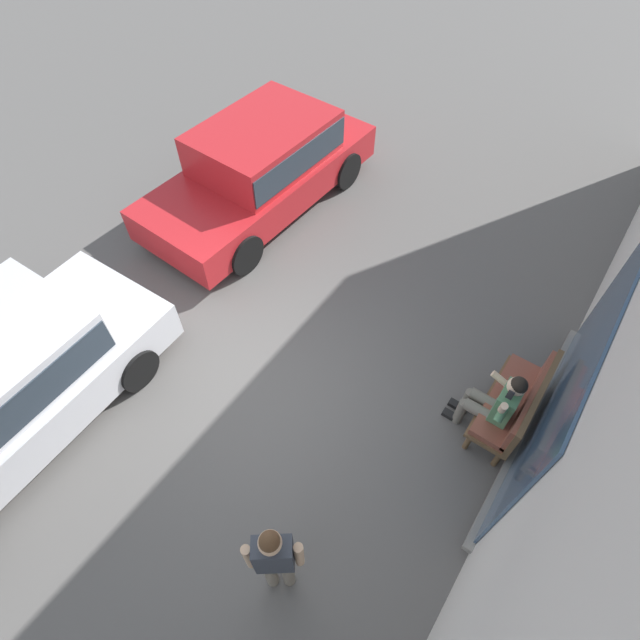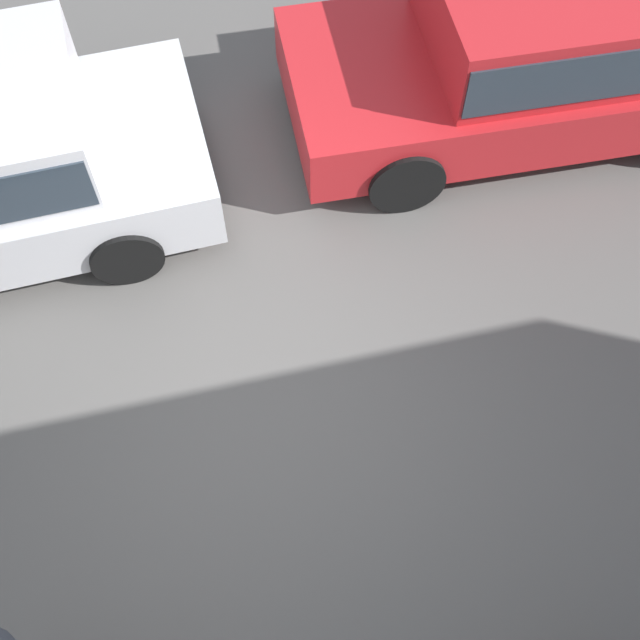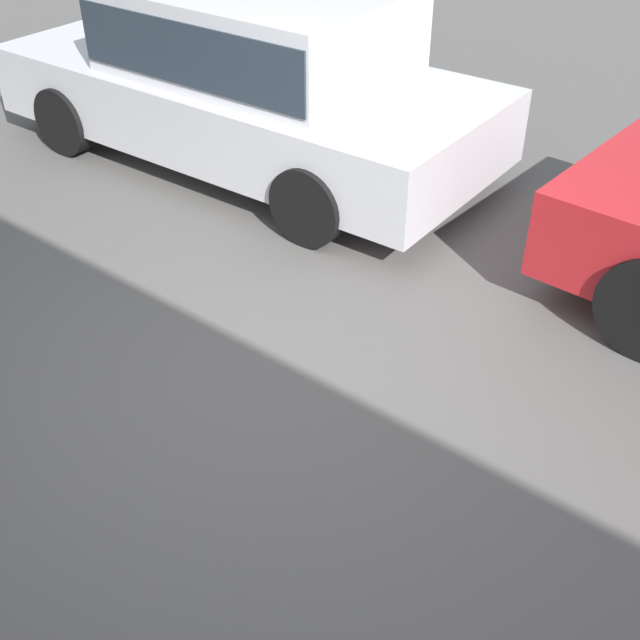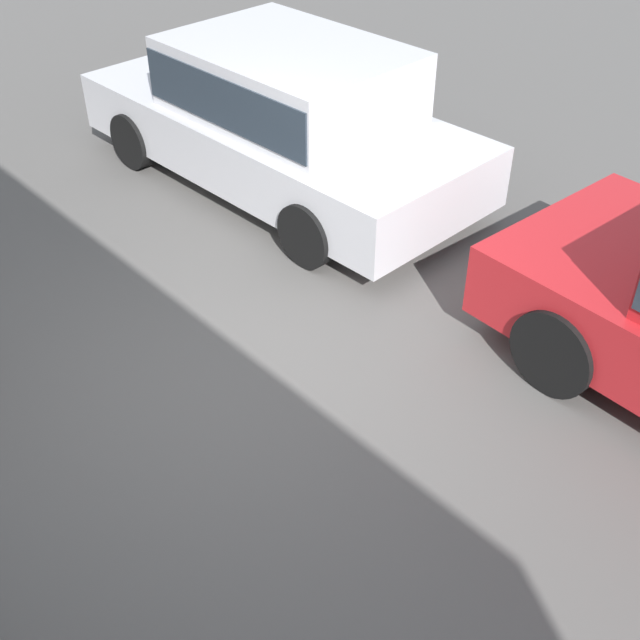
# 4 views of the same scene
# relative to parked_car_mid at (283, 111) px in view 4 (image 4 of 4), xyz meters

# --- Properties ---
(ground_plane) EXTENTS (60.00, 60.00, 0.00)m
(ground_plane) POSITION_rel_parked_car_mid_xyz_m (-2.11, 2.33, -0.82)
(ground_plane) COLOR #565451
(parked_car_mid) EXTENTS (4.52, 2.10, 1.51)m
(parked_car_mid) POSITION_rel_parked_car_mid_xyz_m (0.00, 0.00, 0.00)
(parked_car_mid) COLOR silver
(parked_car_mid) RESTS_ON ground_plane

